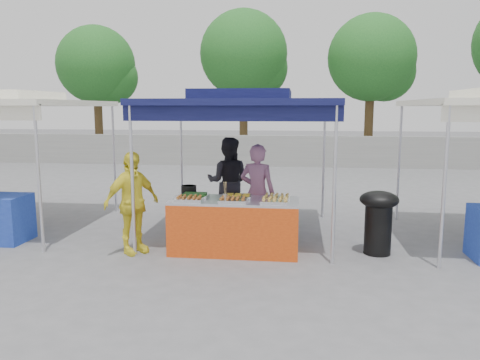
# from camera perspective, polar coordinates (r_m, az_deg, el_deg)

# --- Properties ---
(ground_plane) EXTENTS (80.00, 80.00, 0.00)m
(ground_plane) POSITION_cam_1_polar(r_m,az_deg,el_deg) (7.61, -0.57, -8.53)
(ground_plane) COLOR slate
(back_wall) EXTENTS (40.00, 0.25, 1.20)m
(back_wall) POSITION_cam_1_polar(r_m,az_deg,el_deg) (18.30, 4.07, 3.55)
(back_wall) COLOR gray
(back_wall) RESTS_ON ground_plane
(main_canopy) EXTENTS (3.20, 3.20, 2.57)m
(main_canopy) POSITION_cam_1_polar(r_m,az_deg,el_deg) (8.23, 0.33, 9.52)
(main_canopy) COLOR silver
(main_canopy) RESTS_ON ground_plane
(tree_0) EXTENTS (3.47, 3.40, 5.84)m
(tree_0) POSITION_cam_1_polar(r_m,az_deg,el_deg) (22.08, -16.71, 12.91)
(tree_0) COLOR #48341B
(tree_0) RESTS_ON ground_plane
(tree_1) EXTENTS (3.75, 3.73, 6.41)m
(tree_1) POSITION_cam_1_polar(r_m,az_deg,el_deg) (20.70, 0.88, 14.67)
(tree_1) COLOR #48341B
(tree_1) RESTS_ON ground_plane
(tree_2) EXTENTS (3.55, 3.50, 6.02)m
(tree_2) POSITION_cam_1_polar(r_m,az_deg,el_deg) (20.29, 16.11, 13.69)
(tree_2) COLOR #48341B
(tree_2) RESTS_ON ground_plane
(vendor_table) EXTENTS (2.00, 0.80, 0.85)m
(vendor_table) POSITION_cam_1_polar(r_m,az_deg,el_deg) (7.40, -0.68, -5.61)
(vendor_table) COLOR #D84713
(vendor_table) RESTS_ON ground_plane
(food_tray_fl) EXTENTS (0.42, 0.30, 0.07)m
(food_tray_fl) POSITION_cam_1_polar(r_m,az_deg,el_deg) (7.20, -6.21, -2.33)
(food_tray_fl) COLOR silver
(food_tray_fl) RESTS_ON vendor_table
(food_tray_fm) EXTENTS (0.42, 0.30, 0.07)m
(food_tray_fm) POSITION_cam_1_polar(r_m,az_deg,el_deg) (7.07, -0.87, -2.49)
(food_tray_fm) COLOR silver
(food_tray_fm) RESTS_ON vendor_table
(food_tray_fr) EXTENTS (0.42, 0.30, 0.07)m
(food_tray_fr) POSITION_cam_1_polar(r_m,az_deg,el_deg) (7.01, 4.24, -2.61)
(food_tray_fr) COLOR silver
(food_tray_fr) RESTS_ON vendor_table
(food_tray_bl) EXTENTS (0.42, 0.30, 0.07)m
(food_tray_bl) POSITION_cam_1_polar(r_m,az_deg,el_deg) (7.48, -5.52, -1.90)
(food_tray_bl) COLOR silver
(food_tray_bl) RESTS_ON vendor_table
(food_tray_bm) EXTENTS (0.42, 0.30, 0.07)m
(food_tray_bm) POSITION_cam_1_polar(r_m,az_deg,el_deg) (7.40, -0.24, -1.97)
(food_tray_bm) COLOR silver
(food_tray_bm) RESTS_ON vendor_table
(food_tray_br) EXTENTS (0.42, 0.30, 0.07)m
(food_tray_br) POSITION_cam_1_polar(r_m,az_deg,el_deg) (7.31, 4.50, -2.14)
(food_tray_br) COLOR silver
(food_tray_br) RESTS_ON vendor_table
(cooking_pot) EXTENTS (0.25, 0.25, 0.15)m
(cooking_pot) POSITION_cam_1_polar(r_m,az_deg,el_deg) (7.77, -6.26, -1.21)
(cooking_pot) COLOR black
(cooking_pot) RESTS_ON vendor_table
(skewer_cup) EXTENTS (0.08, 0.08, 0.11)m
(skewer_cup) POSITION_cam_1_polar(r_m,az_deg,el_deg) (7.20, -1.85, -2.13)
(skewer_cup) COLOR silver
(skewer_cup) RESTS_ON vendor_table
(wok_burner) EXTENTS (0.60, 0.60, 1.01)m
(wok_burner) POSITION_cam_1_polar(r_m,az_deg,el_deg) (7.59, 16.53, -4.30)
(wok_burner) COLOR black
(wok_burner) RESTS_ON ground_plane
(crate_left) EXTENTS (0.56, 0.39, 0.33)m
(crate_left) POSITION_cam_1_polar(r_m,az_deg,el_deg) (8.08, -2.98, -6.29)
(crate_left) COLOR #162DB5
(crate_left) RESTS_ON ground_plane
(crate_right) EXTENTS (0.47, 0.33, 0.28)m
(crate_right) POSITION_cam_1_polar(r_m,az_deg,el_deg) (7.96, 2.65, -6.70)
(crate_right) COLOR #162DB5
(crate_right) RESTS_ON ground_plane
(crate_stacked) EXTENTS (0.45, 0.31, 0.27)m
(crate_stacked) POSITION_cam_1_polar(r_m,az_deg,el_deg) (7.89, 2.66, -4.77)
(crate_stacked) COLOR #162DB5
(crate_stacked) RESTS_ON crate_right
(vendor_woman) EXTENTS (0.68, 0.52, 1.67)m
(vendor_woman) POSITION_cam_1_polar(r_m,az_deg,el_deg) (7.99, 2.13, -1.54)
(vendor_woman) COLOR #996188
(vendor_woman) RESTS_ON ground_plane
(helper_man) EXTENTS (0.83, 0.65, 1.71)m
(helper_man) POSITION_cam_1_polar(r_m,az_deg,el_deg) (8.99, -1.46, -0.23)
(helper_man) COLOR black
(helper_man) RESTS_ON ground_plane
(customer_person) EXTENTS (0.90, 0.98, 1.61)m
(customer_person) POSITION_cam_1_polar(r_m,az_deg,el_deg) (7.47, -13.05, -2.73)
(customer_person) COLOR yellow
(customer_person) RESTS_ON ground_plane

